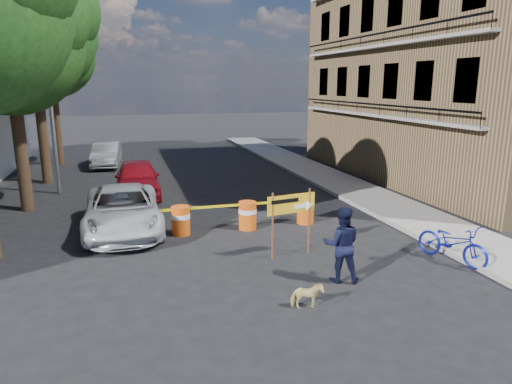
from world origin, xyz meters
TOP-DOWN VIEW (x-y plane):
  - ground at (0.00, 0.00)m, footprint 120.00×120.00m
  - sidewalk_east at (6.20, 6.00)m, footprint 2.40×40.00m
  - apartment_building at (12.00, 8.00)m, footprint 8.00×16.00m
  - tree_mid_a at (-6.74, 7.00)m, footprint 5.25×5.00m
  - tree_mid_b at (-6.73, 12.00)m, footprint 5.67×5.40m
  - tree_far at (-6.74, 17.00)m, footprint 5.04×4.80m
  - streetlamp at (-5.93, 9.50)m, footprint 1.25×0.18m
  - barrel_far_left at (-3.47, 2.53)m, footprint 0.58×0.58m
  - barrel_mid_left at (-1.72, 2.60)m, footprint 0.58×0.58m
  - barrel_mid_right at (0.40, 2.56)m, footprint 0.58×0.58m
  - barrel_far_right at (2.41, 2.63)m, footprint 0.58×0.58m
  - detour_sign at (1.06, -0.04)m, footprint 1.40×0.36m
  - pedestrian at (1.47, -1.86)m, footprint 1.06×0.95m
  - bicycle at (4.80, -1.58)m, footprint 0.99×1.21m
  - dog at (0.18, -2.91)m, footprint 0.69×0.38m
  - suv_white at (-3.42, 3.50)m, footprint 2.32×4.98m
  - sedan_red at (-2.80, 8.18)m, footprint 1.82×4.36m
  - sedan_silver at (-4.22, 15.86)m, footprint 1.68×4.10m

SIDE VIEW (x-z plane):
  - ground at x=0.00m, z-range 0.00..0.00m
  - sidewalk_east at x=6.20m, z-range 0.00..0.15m
  - dog at x=0.18m, z-range 0.00..0.55m
  - barrel_far_left at x=-3.47m, z-range 0.02..0.92m
  - barrel_mid_left at x=-1.72m, z-range 0.02..0.92m
  - barrel_mid_right at x=0.40m, z-range 0.02..0.92m
  - barrel_far_right at x=2.41m, z-range 0.02..0.92m
  - sedan_silver at x=-4.22m, z-range 0.00..1.32m
  - suv_white at x=-3.42m, z-range 0.00..1.38m
  - sedan_red at x=-2.80m, z-range 0.00..1.48m
  - pedestrian at x=1.47m, z-range 0.00..1.81m
  - bicycle at x=4.80m, z-range 0.00..1.98m
  - detour_sign at x=1.06m, z-range 0.42..2.25m
  - streetlamp at x=-5.93m, z-range 0.38..8.38m
  - apartment_building at x=12.00m, z-range 0.00..12.00m
  - tree_mid_a at x=-6.74m, z-range 1.67..10.34m
  - tree_far at x=-6.74m, z-range 1.80..10.64m
  - tree_mid_b at x=-6.73m, z-range 1.90..11.53m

